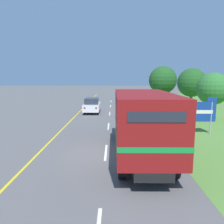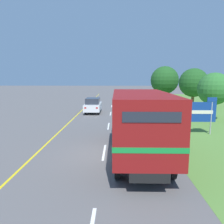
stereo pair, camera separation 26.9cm
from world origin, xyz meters
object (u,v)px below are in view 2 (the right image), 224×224
Objects in this scene: lead_car_white at (93,105)px; roadside_tree_mid at (194,83)px; roadside_tree_far at (165,80)px; horse_trailer_truck at (139,120)px; highway_sign at (202,112)px; roadside_tree_near at (214,89)px.

lead_car_white is 14.82m from roadside_tree_mid.
horse_trailer_truck is at bearing -104.76° from roadside_tree_far.
horse_trailer_truck is 6.81m from highway_sign.
lead_car_white is 0.90× the size of roadside_tree_near.
horse_trailer_truck is 3.16× the size of highway_sign.
highway_sign is 22.31m from roadside_tree_far.
horse_trailer_truck is 22.13m from roadside_tree_mid.
lead_car_white is at bearing 132.44° from highway_sign.
roadside_tree_far is (-1.13, 16.70, 0.62)m from roadside_tree_near.
horse_trailer_truck is 1.59× the size of roadside_tree_mid.
roadside_tree_mid is 7.32m from roadside_tree_far.
horse_trailer_truck is 27.70m from roadside_tree_far.
lead_car_white is 1.52× the size of highway_sign.
roadside_tree_mid is at bearing -69.47° from roadside_tree_far.
roadside_tree_far reaches higher than roadside_tree_mid.
roadside_tree_mid reaches higher than roadside_tree_near.
roadside_tree_mid is at bearing 64.21° from horse_trailer_truck.
horse_trailer_truck is 1.87× the size of roadside_tree_near.
horse_trailer_truck is 2.08× the size of lead_car_white.
roadside_tree_mid is (4.60, 15.28, 1.76)m from highway_sign.
horse_trailer_truck is at bearing -129.17° from roadside_tree_near.
highway_sign is 0.45× the size of roadside_tree_far.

